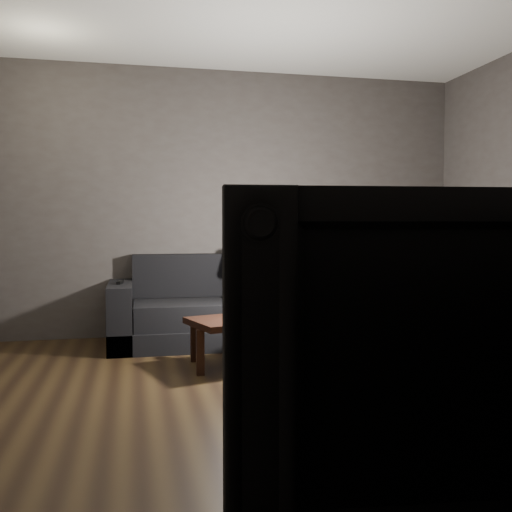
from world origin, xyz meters
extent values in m
plane|color=black|center=(0.00, 0.00, 0.00)|extent=(5.00, 5.00, 0.00)
cube|color=#3C3634|center=(0.00, 2.50, 1.35)|extent=(5.00, 0.04, 2.70)
cube|color=black|center=(-0.05, 2.02, 0.09)|extent=(2.16, 0.93, 0.19)
cube|color=black|center=(-0.49, 1.92, 0.30)|extent=(0.84, 0.66, 0.23)
cube|color=black|center=(0.38, 1.92, 0.30)|extent=(0.84, 0.66, 0.23)
cube|color=black|center=(-0.05, 2.37, 0.62)|extent=(1.73, 0.22, 0.42)
cube|color=black|center=(-1.02, 2.02, 0.29)|extent=(0.22, 0.93, 0.59)
cube|color=black|center=(0.92, 2.02, 0.29)|extent=(0.22, 0.93, 0.59)
cube|color=black|center=(0.19, 1.90, 0.48)|extent=(0.29, 0.37, 0.14)
cube|color=#051AA0|center=(0.19, 2.09, 0.74)|extent=(0.29, 0.21, 0.40)
cube|color=orange|center=(0.19, 2.01, 0.80)|extent=(0.09, 0.09, 0.10)
cube|color=#AF1606|center=(0.19, 2.01, 0.80)|extent=(0.06, 0.06, 0.06)
cylinder|color=tan|center=(0.19, 2.09, 0.96)|extent=(0.07, 0.07, 0.06)
sphere|color=tan|center=(0.19, 2.09, 1.07)|extent=(0.17, 0.17, 0.17)
ellipsoid|color=black|center=(0.19, 2.10, 1.09)|extent=(0.18, 0.18, 0.16)
cylinder|color=#051AA0|center=(0.01, 2.03, 0.81)|extent=(0.08, 0.22, 0.19)
cylinder|color=#051AA0|center=(0.37, 2.03, 0.81)|extent=(0.08, 0.22, 0.19)
cylinder|color=tan|center=(0.07, 1.87, 0.77)|extent=(0.14, 0.23, 0.10)
cylinder|color=tan|center=(0.33, 1.87, 0.77)|extent=(0.14, 0.23, 0.10)
sphere|color=tan|center=(0.12, 1.78, 0.76)|extent=(0.08, 0.08, 0.08)
sphere|color=tan|center=(0.27, 1.78, 0.76)|extent=(0.08, 0.08, 0.08)
cylinder|color=tan|center=(0.11, 1.71, 0.27)|extent=(0.09, 0.09, 0.33)
cylinder|color=tan|center=(0.27, 1.71, 0.27)|extent=(0.09, 0.09, 0.33)
cube|color=red|center=(0.27, 1.58, 0.91)|extent=(0.06, 0.08, 0.21)
cube|color=maroon|center=(0.27, 1.55, 0.97)|extent=(0.03, 0.01, 0.03)
cylinder|color=white|center=(0.27, 1.55, 0.90)|extent=(0.02, 0.01, 0.02)
ellipsoid|color=white|center=(0.12, 1.58, 0.87)|extent=(0.08, 0.10, 0.15)
cylinder|color=black|center=(0.12, 1.54, 0.92)|extent=(0.03, 0.01, 0.03)
cube|color=black|center=(-1.02, 1.97, 0.60)|extent=(0.06, 0.15, 0.03)
cube|color=black|center=(-1.02, 2.01, 0.62)|extent=(0.02, 0.02, 0.00)
cube|color=black|center=(0.07, 1.09, 0.37)|extent=(1.18, 0.83, 0.05)
cube|color=black|center=(-0.42, 0.88, 0.17)|extent=(0.06, 0.06, 0.34)
cube|color=black|center=(0.55, 0.88, 0.17)|extent=(0.06, 0.06, 0.34)
cube|color=black|center=(-0.42, 1.31, 0.17)|extent=(0.06, 0.06, 0.34)
cube|color=black|center=(0.55, 1.31, 0.17)|extent=(0.06, 0.06, 0.34)
imported|color=black|center=(-0.15, -2.27, 0.85)|extent=(1.18, 0.27, 0.67)
camera|label=1|loc=(-0.89, -3.32, 1.11)|focal=40.00mm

